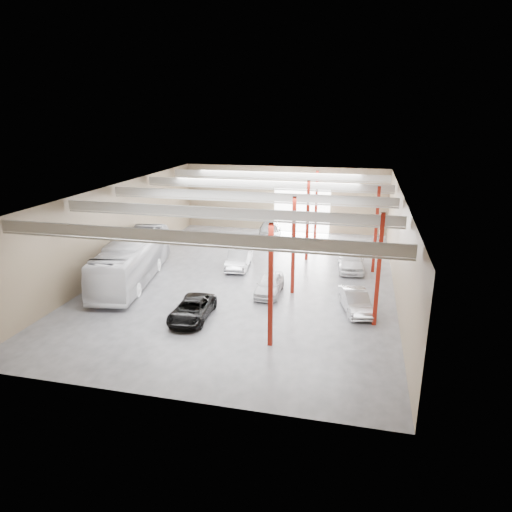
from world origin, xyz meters
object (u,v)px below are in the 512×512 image
at_px(car_row_c, 270,231).
at_px(car_right_far, 351,259).
at_px(car_right_near, 355,301).
at_px(black_sedan, 192,309).
at_px(coach_bus, 133,260).
at_px(car_row_a, 269,284).
at_px(car_row_b, 239,258).

distance_m(car_row_c, car_right_far, 11.48).
bearing_deg(car_right_far, car_right_near, -90.90).
distance_m(black_sedan, car_row_c, 19.81).
relative_size(black_sedan, car_row_c, 0.83).
height_order(black_sedan, car_row_c, car_row_c).
xyz_separation_m(coach_bus, black_sedan, (6.85, -5.40, -1.05)).
height_order(coach_bus, car_right_near, coach_bus).
bearing_deg(car_row_a, car_row_c, 101.06).
bearing_deg(black_sedan, car_row_b, 86.67).
bearing_deg(car_row_a, coach_bus, 178.41).
height_order(coach_bus, car_row_b, coach_bus).
height_order(car_row_b, car_row_c, car_row_c).
bearing_deg(car_row_c, black_sedan, -102.29).
distance_m(car_row_b, car_right_far, 9.26).
relative_size(black_sedan, car_row_a, 1.10).
height_order(car_row_a, car_row_c, car_row_c).
height_order(car_row_c, car_right_near, car_row_c).
distance_m(coach_bus, car_row_c, 16.36).
relative_size(car_row_a, car_row_c, 0.75).
height_order(car_row_a, car_right_far, car_right_far).
bearing_deg(car_right_near, car_right_far, 79.39).
bearing_deg(car_right_near, car_row_c, 104.33).
xyz_separation_m(black_sedan, car_right_near, (9.95, 3.56, 0.06)).
xyz_separation_m(coach_bus, car_row_a, (10.73, -0.20, -0.98)).
height_order(coach_bus, car_row_c, coach_bus).
bearing_deg(black_sedan, car_right_far, 49.93).
bearing_deg(coach_bus, car_row_b, 25.12).
bearing_deg(coach_bus, car_right_near, -16.44).
xyz_separation_m(black_sedan, car_row_c, (0.90, 19.79, 0.17)).
relative_size(coach_bus, car_row_c, 2.18).
relative_size(coach_bus, car_right_near, 2.86).
bearing_deg(car_row_c, car_row_b, -103.90).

